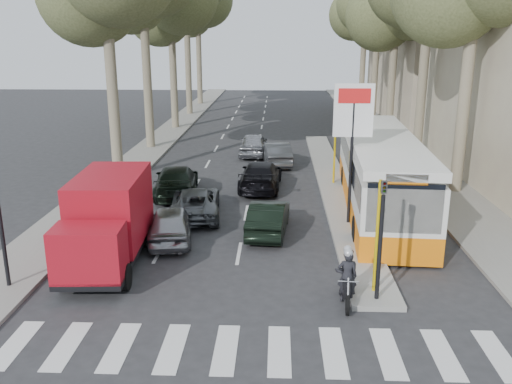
% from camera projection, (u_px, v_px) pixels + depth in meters
% --- Properties ---
extents(ground, '(120.00, 120.00, 0.00)m').
position_uv_depth(ground, '(263.00, 279.00, 16.93)').
color(ground, '#28282B').
rests_on(ground, ground).
extents(sidewalk_right, '(3.20, 70.00, 0.12)m').
position_uv_depth(sidewalk_right, '(387.00, 136.00, 40.57)').
color(sidewalk_right, gray).
rests_on(sidewalk_right, ground).
extents(median_left, '(2.40, 64.00, 0.12)m').
position_uv_depth(median_left, '(174.00, 128.00, 44.08)').
color(median_left, gray).
rests_on(median_left, ground).
extents(traffic_island, '(1.50, 26.00, 0.16)m').
position_uv_depth(traffic_island, '(333.00, 184.00, 27.33)').
color(traffic_island, gray).
rests_on(traffic_island, ground).
extents(building_far, '(11.00, 20.00, 16.00)m').
position_uv_depth(building_far, '(453.00, 27.00, 46.72)').
color(building_far, '#B7A88E').
rests_on(building_far, ground).
extents(billboard, '(1.50, 12.10, 5.60)m').
position_uv_depth(billboard, '(352.00, 134.00, 20.56)').
color(billboard, yellow).
rests_on(billboard, ground).
extents(traffic_light_island, '(0.16, 0.41, 3.60)m').
position_uv_depth(traffic_light_island, '(382.00, 221.00, 14.67)').
color(traffic_light_island, black).
rests_on(traffic_light_island, ground).
extents(tree_l_e, '(7.40, 7.20, 14.49)m').
position_uv_depth(tree_l_e, '(199.00, 1.00, 56.56)').
color(tree_l_e, '#6B604C').
rests_on(tree_l_e, ground).
extents(tree_r_c, '(7.40, 7.20, 13.32)m').
position_uv_depth(tree_r_c, '(399.00, 1.00, 38.93)').
color(tree_r_c, '#6B604C').
rests_on(tree_r_c, ground).
extents(tree_r_e, '(7.40, 7.20, 14.10)m').
position_uv_depth(tree_r_e, '(367.00, 3.00, 54.08)').
color(tree_r_e, '#6B604C').
rests_on(tree_r_e, ground).
extents(silver_hatchback, '(2.07, 4.05, 1.32)m').
position_uv_depth(silver_hatchback, '(171.00, 223.00, 19.94)').
color(silver_hatchback, '#989AA0').
rests_on(silver_hatchback, ground).
extents(dark_hatchback, '(1.70, 3.96, 1.27)m').
position_uv_depth(dark_hatchback, '(268.00, 217.00, 20.66)').
color(dark_hatchback, black).
rests_on(dark_hatchback, ground).
extents(queue_car_a, '(2.46, 4.54, 1.21)m').
position_uv_depth(queue_car_a, '(195.00, 202.00, 22.63)').
color(queue_car_a, '#53565B').
rests_on(queue_car_a, ground).
extents(queue_car_b, '(2.18, 4.84, 1.38)m').
position_uv_depth(queue_car_b, '(261.00, 175.00, 26.62)').
color(queue_car_b, black).
rests_on(queue_car_b, ground).
extents(queue_car_c, '(1.77, 4.17, 1.41)m').
position_uv_depth(queue_car_c, '(253.00, 144.00, 34.09)').
color(queue_car_c, '#929399').
rests_on(queue_car_c, ground).
extents(queue_car_d, '(1.86, 4.19, 1.34)m').
position_uv_depth(queue_car_d, '(277.00, 154.00, 31.53)').
color(queue_car_d, '#44464A').
rests_on(queue_car_d, ground).
extents(queue_car_e, '(2.57, 5.05, 1.41)m').
position_uv_depth(queue_car_e, '(177.00, 181.00, 25.53)').
color(queue_car_e, black).
rests_on(queue_car_e, ground).
extents(red_truck, '(2.35, 5.55, 2.91)m').
position_uv_depth(red_truck, '(108.00, 219.00, 17.67)').
color(red_truck, black).
rests_on(red_truck, ground).
extents(city_bus, '(3.43, 12.58, 3.28)m').
position_uv_depth(city_bus, '(380.00, 172.00, 23.06)').
color(city_bus, orange).
rests_on(city_bus, ground).
extents(motorcycle, '(0.72, 1.94, 1.65)m').
position_uv_depth(motorcycle, '(347.00, 275.00, 15.38)').
color(motorcycle, black).
rests_on(motorcycle, ground).
extents(pedestrian_near, '(0.68, 1.16, 1.87)m').
position_uv_depth(pedestrian_near, '(413.00, 165.00, 27.14)').
color(pedestrian_near, '#3F324C').
rests_on(pedestrian_near, sidewalk_right).
extents(pedestrian_far, '(1.20, 0.87, 1.69)m').
position_uv_depth(pedestrian_far, '(412.00, 166.00, 27.21)').
color(pedestrian_far, '#726655').
rests_on(pedestrian_far, sidewalk_right).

